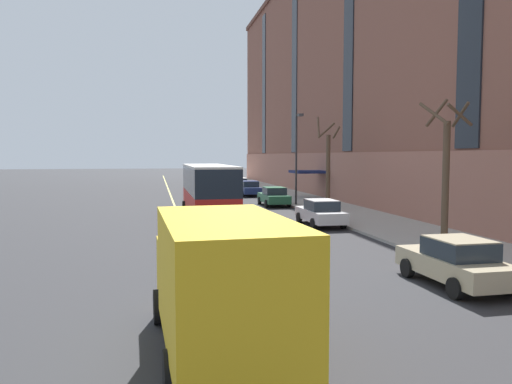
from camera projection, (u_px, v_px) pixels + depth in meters
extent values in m
plane|color=#303033|center=(222.00, 220.00, 32.00)|extent=(260.00, 260.00, 0.00)
cube|color=#ADA89E|center=(340.00, 211.00, 36.73)|extent=(5.32, 160.00, 0.15)
cube|color=brown|center=(476.00, 24.00, 34.54)|extent=(12.00, 110.00, 26.52)
cube|color=#A56A58|center=(392.00, 184.00, 34.15)|extent=(0.14, 110.00, 4.40)
cube|color=navy|center=(309.00, 172.00, 47.32)|extent=(3.20, 3.40, 0.24)
cube|color=#1E232B|center=(349.00, 29.00, 41.31)|extent=(0.10, 2.00, 20.15)
cube|color=#1E232B|center=(294.00, 65.00, 57.45)|extent=(0.10, 2.00, 20.15)
cube|color=#1E232B|center=(264.00, 85.00, 73.58)|extent=(0.10, 2.00, 20.15)
cube|color=red|center=(208.00, 202.00, 31.05)|extent=(2.52, 10.87, 1.26)
cube|color=black|center=(208.00, 179.00, 30.95)|extent=(2.53, 10.87, 1.54)
cube|color=silver|center=(208.00, 166.00, 30.89)|extent=(2.54, 10.87, 0.12)
cube|color=#19232D|center=(200.00, 178.00, 36.29)|extent=(2.29, 0.09, 1.16)
cube|color=orange|center=(200.00, 168.00, 36.25)|extent=(1.74, 0.06, 0.28)
cube|color=black|center=(200.00, 202.00, 36.44)|extent=(2.44, 0.13, 0.24)
cube|color=white|center=(188.00, 199.00, 36.25)|extent=(0.28, 0.06, 0.18)
cube|color=white|center=(212.00, 199.00, 36.60)|extent=(0.28, 0.06, 0.18)
cylinder|color=black|center=(185.00, 208.00, 34.57)|extent=(0.30, 1.00, 1.00)
cylinder|color=black|center=(220.00, 207.00, 35.07)|extent=(0.30, 1.00, 1.00)
cylinder|color=black|center=(192.00, 221.00, 27.67)|extent=(0.30, 1.00, 1.00)
cylinder|color=black|center=(237.00, 220.00, 28.17)|extent=(0.30, 1.00, 1.00)
cube|color=navy|center=(249.00, 190.00, 50.98)|extent=(1.87, 4.27, 0.64)
cube|color=#232D38|center=(250.00, 184.00, 50.73)|extent=(1.62, 1.94, 0.56)
cube|color=navy|center=(250.00, 181.00, 50.71)|extent=(1.58, 1.85, 0.04)
cylinder|color=black|center=(238.00, 192.00, 52.09)|extent=(0.23, 0.64, 0.64)
cylinder|color=black|center=(255.00, 192.00, 52.47)|extent=(0.23, 0.64, 0.64)
cylinder|color=black|center=(243.00, 194.00, 49.53)|extent=(0.23, 0.64, 0.64)
cylinder|color=black|center=(260.00, 194.00, 49.91)|extent=(0.23, 0.64, 0.64)
cube|color=#BCAD89|center=(455.00, 266.00, 15.82)|extent=(1.88, 4.37, 0.64)
cube|color=#232D38|center=(459.00, 249.00, 15.56)|extent=(1.62, 1.98, 0.56)
cube|color=#BCAD89|center=(460.00, 239.00, 15.54)|extent=(1.58, 1.89, 0.04)
cylinder|color=black|center=(407.00, 268.00, 16.96)|extent=(0.23, 0.64, 0.64)
cylinder|color=black|center=(453.00, 265.00, 17.34)|extent=(0.23, 0.64, 0.64)
cylinder|color=black|center=(455.00, 288.00, 14.34)|extent=(0.23, 0.64, 0.64)
cylinder|color=black|center=(508.00, 285.00, 14.72)|extent=(0.23, 0.64, 0.64)
cube|color=#4C4C51|center=(239.00, 186.00, 56.99)|extent=(1.81, 4.69, 0.64)
cube|color=#232D38|center=(239.00, 181.00, 56.72)|extent=(1.56, 2.12, 0.56)
cube|color=#4C4C51|center=(239.00, 178.00, 56.70)|extent=(1.53, 2.03, 0.04)
cylinder|color=black|center=(230.00, 188.00, 58.28)|extent=(0.23, 0.64, 0.64)
cylinder|color=black|center=(244.00, 188.00, 58.59)|extent=(0.23, 0.64, 0.64)
cylinder|color=black|center=(233.00, 190.00, 55.44)|extent=(0.23, 0.64, 0.64)
cylinder|color=black|center=(248.00, 190.00, 55.75)|extent=(0.23, 0.64, 0.64)
cube|color=silver|center=(320.00, 215.00, 29.43)|extent=(1.80, 4.63, 0.64)
cube|color=#232D38|center=(322.00, 205.00, 29.16)|extent=(1.58, 2.08, 0.56)
cube|color=silver|center=(322.00, 200.00, 29.14)|extent=(1.55, 1.99, 0.04)
cylinder|color=black|center=(299.00, 218.00, 30.68)|extent=(0.22, 0.64, 0.64)
cylinder|color=black|center=(326.00, 217.00, 31.03)|extent=(0.22, 0.64, 0.64)
cylinder|color=black|center=(313.00, 224.00, 27.88)|extent=(0.22, 0.64, 0.64)
cylinder|color=black|center=(343.00, 223.00, 28.22)|extent=(0.22, 0.64, 0.64)
cube|color=#23603D|center=(274.00, 198.00, 41.06)|extent=(1.91, 4.66, 0.64)
cube|color=#232D38|center=(274.00, 191.00, 40.79)|extent=(1.65, 2.11, 0.56)
cube|color=#23603D|center=(274.00, 187.00, 40.77)|extent=(1.61, 2.02, 0.04)
cylinder|color=black|center=(260.00, 201.00, 42.33)|extent=(0.23, 0.64, 0.64)
cylinder|color=black|center=(280.00, 200.00, 42.66)|extent=(0.23, 0.64, 0.64)
cylinder|color=black|center=(267.00, 204.00, 39.51)|extent=(0.23, 0.64, 0.64)
cylinder|color=black|center=(289.00, 203.00, 39.84)|extent=(0.23, 0.64, 0.64)
cube|color=gold|center=(225.00, 280.00, 9.18)|extent=(2.41, 4.74, 2.30)
cube|color=gold|center=(201.00, 271.00, 12.49)|extent=(2.16, 1.79, 1.60)
cube|color=#1E2833|center=(196.00, 254.00, 13.32)|extent=(1.87, 0.16, 0.80)
cylinder|color=black|center=(159.00, 307.00, 12.30)|extent=(0.30, 0.85, 0.84)
cylinder|color=black|center=(242.00, 301.00, 12.80)|extent=(0.30, 0.85, 0.84)
cylinder|color=black|center=(171.00, 374.00, 8.50)|extent=(0.30, 0.85, 0.84)
cylinder|color=black|center=(288.00, 362.00, 9.00)|extent=(0.30, 0.85, 0.84)
cylinder|color=brown|center=(446.00, 182.00, 22.58)|extent=(0.32, 0.32, 5.54)
cylinder|color=brown|center=(460.00, 115.00, 22.44)|extent=(0.22, 1.33, 1.07)
cylinder|color=brown|center=(437.00, 113.00, 22.89)|extent=(1.31, 0.50, 1.33)
cylinder|color=brown|center=(434.00, 113.00, 22.00)|extent=(0.56, 1.71, 1.13)
cylinder|color=brown|center=(460.00, 115.00, 21.72)|extent=(1.48, 0.47, 0.98)
cylinder|color=brown|center=(328.00, 171.00, 37.95)|extent=(0.32, 0.32, 5.55)
cylinder|color=brown|center=(336.00, 132.00, 37.86)|extent=(0.15, 1.36, 0.90)
cylinder|color=brown|center=(326.00, 130.00, 38.33)|extent=(1.35, 0.26, 1.22)
cylinder|color=brown|center=(318.00, 127.00, 37.75)|extent=(0.56, 1.60, 1.68)
cylinder|color=#2D2D30|center=(296.00, 160.00, 40.45)|extent=(0.16, 0.16, 7.32)
cylinder|color=#2D2D30|center=(298.00, 115.00, 39.65)|extent=(0.10, 1.10, 0.10)
cube|color=#3D3D3F|center=(300.00, 115.00, 39.12)|extent=(0.36, 0.60, 0.20)
cube|color=#E0D66B|center=(178.00, 215.00, 34.41)|extent=(0.16, 140.00, 0.01)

